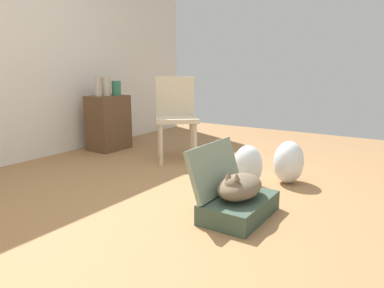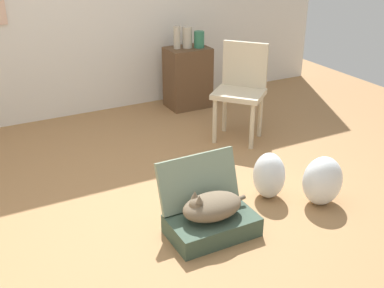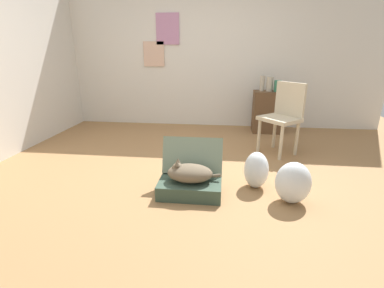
{
  "view_description": "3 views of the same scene",
  "coord_description": "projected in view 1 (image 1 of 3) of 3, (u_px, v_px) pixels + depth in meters",
  "views": [
    {
      "loc": [
        -2.1,
        -1.61,
        1.06
      ],
      "look_at": [
        0.02,
        -0.22,
        0.52
      ],
      "focal_mm": 33.39,
      "sensor_mm": 36.0,
      "label": 1
    },
    {
      "loc": [
        -1.32,
        -3.0,
        2.01
      ],
      "look_at": [
        0.21,
        -0.09,
        0.49
      ],
      "focal_mm": 44.82,
      "sensor_mm": 36.0,
      "label": 2
    },
    {
      "loc": [
        0.43,
        -3.0,
        1.35
      ],
      "look_at": [
        0.08,
        -0.04,
        0.35
      ],
      "focal_mm": 25.98,
      "sensor_mm": 36.0,
      "label": 3
    }
  ],
  "objects": [
    {
      "name": "plastic_bag_white",
      "position": [
        248.0,
        166.0,
        3.22
      ],
      "size": [
        0.25,
        0.27,
        0.38
      ],
      "primitive_type": "ellipsoid",
      "color": "silver",
      "rests_on": "ground"
    },
    {
      "name": "vase_round",
      "position": [
        106.0,
        86.0,
        4.58
      ],
      "size": [
        0.11,
        0.11,
        0.24
      ],
      "primitive_type": "cylinder",
      "color": "#B7AD99",
      "rests_on": "side_table"
    },
    {
      "name": "chair",
      "position": [
        176.0,
        114.0,
        4.11
      ],
      "size": [
        0.61,
        0.62,
        0.96
      ],
      "rotation": [
        0.0,
        0.0,
        -0.86
      ],
      "color": "beige",
      "rests_on": "ground"
    },
    {
      "name": "side_table",
      "position": [
        109.0,
        123.0,
        4.68
      ],
      "size": [
        0.49,
        0.37,
        0.71
      ],
      "primitive_type": "cube",
      "color": "brown",
      "rests_on": "ground"
    },
    {
      "name": "suitcase_lid",
      "position": [
        215.0,
        169.0,
        2.64
      ],
      "size": [
        0.61,
        0.15,
        0.37
      ],
      "primitive_type": "cube",
      "rotation": [
        1.25,
        0.0,
        0.0
      ],
      "color": "gray",
      "rests_on": "suitcase_base"
    },
    {
      "name": "ground_plane",
      "position": [
        167.0,
        206.0,
        2.8
      ],
      "size": [
        7.68,
        7.68,
        0.0
      ],
      "primitive_type": "plane",
      "color": "#9E7247",
      "rests_on": "ground"
    },
    {
      "name": "vase_short",
      "position": [
        116.0,
        88.0,
        4.66
      ],
      "size": [
        0.12,
        0.12,
        0.19
      ],
      "primitive_type": "cylinder",
      "color": "#2D7051",
      "rests_on": "side_table"
    },
    {
      "name": "cat",
      "position": [
        239.0,
        186.0,
        2.54
      ],
      "size": [
        0.52,
        0.28,
        0.22
      ],
      "color": "brown",
      "rests_on": "suitcase_base"
    },
    {
      "name": "vase_tall",
      "position": [
        98.0,
        86.0,
        4.49
      ],
      "size": [
        0.08,
        0.08,
        0.25
      ],
      "primitive_type": "cylinder",
      "color": "#B7AD99",
      "rests_on": "side_table"
    },
    {
      "name": "suitcase_base",
      "position": [
        239.0,
        207.0,
        2.58
      ],
      "size": [
        0.61,
        0.38,
        0.14
      ],
      "primitive_type": "cube",
      "color": "#384C3D",
      "rests_on": "ground"
    },
    {
      "name": "plastic_bag_clear",
      "position": [
        289.0,
        162.0,
        3.32
      ],
      "size": [
        0.32,
        0.27,
        0.4
      ],
      "primitive_type": "ellipsoid",
      "color": "silver",
      "rests_on": "ground"
    }
  ]
}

